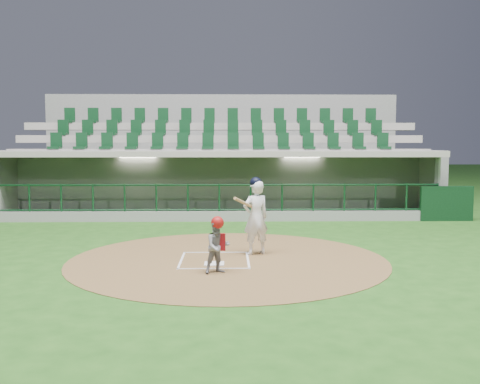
# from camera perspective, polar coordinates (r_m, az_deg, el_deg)

# --- Properties ---
(ground) EXTENTS (120.00, 120.00, 0.00)m
(ground) POSITION_cam_1_polar(r_m,az_deg,el_deg) (12.44, -2.68, -7.03)
(ground) COLOR #1E4D16
(ground) RESTS_ON ground
(dirt_circle) EXTENTS (7.20, 7.20, 0.01)m
(dirt_circle) POSITION_cam_1_polar(r_m,az_deg,el_deg) (12.24, -1.29, -7.20)
(dirt_circle) COLOR brown
(dirt_circle) RESTS_ON ground
(home_plate) EXTENTS (0.43, 0.43, 0.02)m
(home_plate) POSITION_cam_1_polar(r_m,az_deg,el_deg) (11.76, -2.77, -7.64)
(home_plate) COLOR white
(home_plate) RESTS_ON dirt_circle
(batter_box_chalk) EXTENTS (1.55, 1.80, 0.01)m
(batter_box_chalk) POSITION_cam_1_polar(r_m,az_deg,el_deg) (12.15, -2.72, -7.25)
(batter_box_chalk) COLOR white
(batter_box_chalk) RESTS_ON ground
(dugout_structure) EXTENTS (16.40, 3.70, 3.00)m
(dugout_structure) POSITION_cam_1_polar(r_m,az_deg,el_deg) (20.05, -1.84, 0.35)
(dugout_structure) COLOR slate
(dugout_structure) RESTS_ON ground
(seating_deck) EXTENTS (17.00, 6.72, 5.15)m
(seating_deck) POSITION_cam_1_polar(r_m,az_deg,el_deg) (23.10, -2.01, 2.10)
(seating_deck) COLOR slate
(seating_deck) RESTS_ON ground
(batter) EXTENTS (0.92, 0.96, 1.84)m
(batter) POSITION_cam_1_polar(r_m,az_deg,el_deg) (12.64, 1.68, -2.56)
(batter) COLOR white
(batter) RESTS_ON dirt_circle
(catcher) EXTENTS (0.64, 0.59, 1.16)m
(catcher) POSITION_cam_1_polar(r_m,az_deg,el_deg) (10.85, -2.42, -5.65)
(catcher) COLOR gray
(catcher) RESTS_ON dirt_circle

